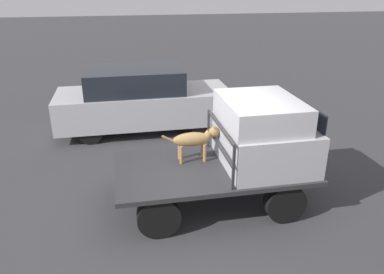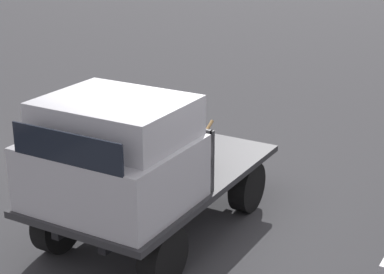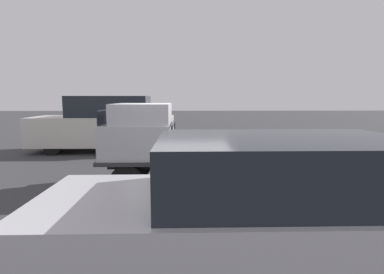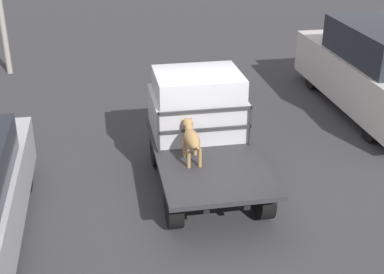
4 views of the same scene
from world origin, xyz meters
name	(u,v)px [view 1 (image 1 of 4)]	position (x,y,z in m)	size (l,w,h in m)	color
ground_plane	(212,203)	(0.00, 0.00, 0.00)	(80.00, 80.00, 0.00)	#38383A
flatbed_truck	(213,177)	(0.00, 0.00, 0.54)	(3.41, 1.81, 0.75)	black
truck_cab	(263,133)	(0.88, 0.00, 1.31)	(1.48, 1.69, 1.19)	#B7B7BC
truck_headboard	(220,140)	(0.11, 0.00, 1.25)	(0.04, 1.69, 0.76)	#2D2D30
dog	(196,139)	(-0.25, 0.31, 1.16)	(1.08, 0.25, 0.66)	#9E7547
parked_sedan	(142,100)	(-0.97, 3.93, 0.84)	(4.54, 1.71, 1.68)	black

